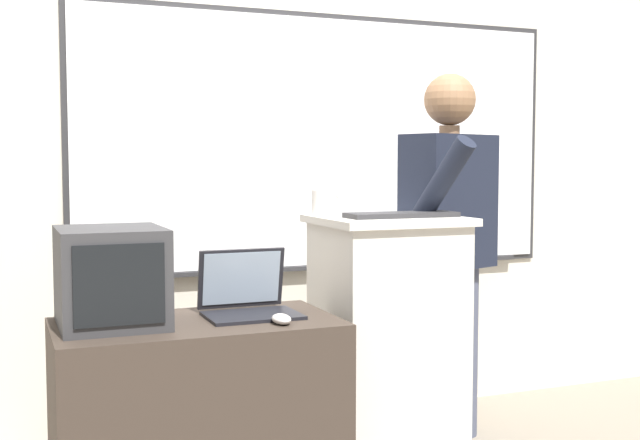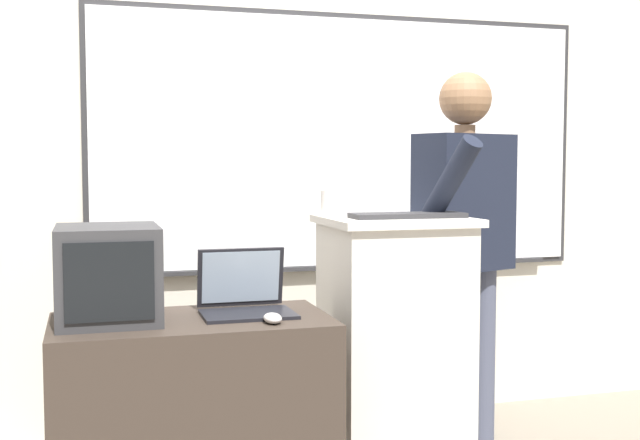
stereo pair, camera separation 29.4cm
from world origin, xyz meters
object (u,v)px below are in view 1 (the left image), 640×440
Objects in this scene: lectern_podium at (387,343)px; crt_monitor at (111,277)px; person_presenter at (449,230)px; laptop at (247,295)px; computer_mouse_by_laptop at (281,319)px; wireless_keyboard at (402,215)px; coffee_mug at (323,202)px; side_desk at (198,425)px.

crt_monitor is at bearing -170.36° from lectern_podium.
person_presenter is 1.56m from crt_monitor.
person_presenter reaches higher than laptop.
lectern_podium is at bearing 33.19° from computer_mouse_by_laptop.
lectern_podium reaches higher than laptop.
person_presenter is 3.63× the size of wireless_keyboard.
computer_mouse_by_laptop is at bearing -20.36° from crt_monitor.
coffee_mug is (0.38, 0.57, 0.36)m from computer_mouse_by_laptop.
lectern_podium is 2.29× the size of wireless_keyboard.
side_desk is at bearing -8.67° from crt_monitor.
side_desk is 0.58× the size of person_presenter.
side_desk is 1.44m from person_presenter.
coffee_mug reaches higher than crt_monitor.
crt_monitor is 1.00m from coffee_mug.
laptop is (-1.04, -0.35, -0.17)m from person_presenter.
wireless_keyboard is 0.76m from computer_mouse_by_laptop.
side_desk is at bearing -169.08° from wireless_keyboard.
lectern_podium is 10.36× the size of computer_mouse_by_laptop.
person_presenter reaches higher than computer_mouse_by_laptop.
person_presenter is 1.11m from laptop.
wireless_keyboard is at bearing 10.92° from side_desk.
computer_mouse_by_laptop is at bearing -152.56° from wireless_keyboard.
wireless_keyboard is (0.87, 0.17, 0.69)m from side_desk.
wireless_keyboard is at bearing 6.25° from crt_monitor.
crt_monitor reaches higher than computer_mouse_by_laptop.
wireless_keyboard is 4.52× the size of computer_mouse_by_laptop.
person_presenter is 0.62m from coffee_mug.
crt_monitor reaches higher than lectern_podium.
computer_mouse_by_laptop is at bearing -168.55° from person_presenter.
coffee_mug reaches higher than laptop.
wireless_keyboard reaches higher than laptop.
coffee_mug is at bearing 56.24° from computer_mouse_by_laptop.
lectern_podium is 0.62m from person_presenter.
coffee_mug is at bearing 133.13° from wireless_keyboard.
side_desk is at bearing -164.57° from lectern_podium.
person_presenter is 12.49× the size of coffee_mug.
person_presenter reaches higher than coffee_mug.
coffee_mug is at bearing 33.50° from side_desk.
lectern_podium is 1.18m from crt_monitor.
lectern_podium is at bearing 114.78° from wireless_keyboard.
crt_monitor reaches higher than laptop.
wireless_keyboard is 3.44× the size of coffee_mug.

